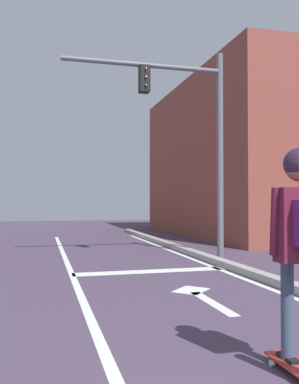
% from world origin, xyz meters
% --- Properties ---
extents(lane_line_center, '(0.12, 20.00, 0.01)m').
position_xyz_m(lane_line_center, '(-0.34, 6.00, 0.00)').
color(lane_line_center, silver).
rests_on(lane_line_center, ground).
extents(lane_line_curbside, '(0.12, 20.00, 0.01)m').
position_xyz_m(lane_line_curbside, '(2.68, 6.00, 0.00)').
color(lane_line_curbside, silver).
rests_on(lane_line_curbside, ground).
extents(stop_bar, '(3.17, 0.40, 0.01)m').
position_xyz_m(stop_bar, '(1.24, 7.42, 0.00)').
color(stop_bar, silver).
rests_on(stop_bar, ground).
extents(lane_arrow_stem, '(0.16, 1.40, 0.01)m').
position_xyz_m(lane_arrow_stem, '(1.40, 4.71, 0.00)').
color(lane_arrow_stem, silver).
rests_on(lane_arrow_stem, ground).
extents(lane_arrow_head, '(0.71, 0.71, 0.01)m').
position_xyz_m(lane_arrow_head, '(1.40, 5.56, 0.00)').
color(lane_arrow_head, silver).
rests_on(lane_arrow_head, ground).
extents(curb_strip, '(0.24, 24.00, 0.14)m').
position_xyz_m(curb_strip, '(2.93, 6.00, 0.07)').
color(curb_strip, gray).
rests_on(curb_strip, ground).
extents(traffic_signal_mast, '(4.05, 0.34, 5.18)m').
position_xyz_m(traffic_signal_mast, '(2.60, 8.92, 3.45)').
color(traffic_signal_mast, slate).
rests_on(traffic_signal_mast, ground).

